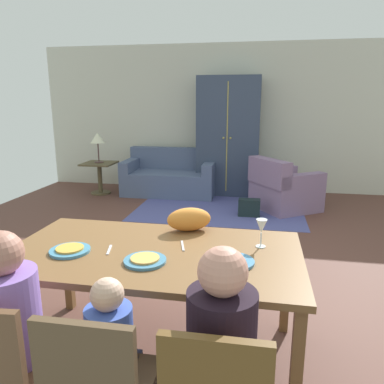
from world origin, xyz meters
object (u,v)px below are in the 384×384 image
(plate_near_child, at_px, (145,261))
(side_table, at_px, (100,174))
(wine_glass, at_px, (261,227))
(table_lamp, at_px, (98,139))
(person_man, at_px, (16,343))
(person_child, at_px, (114,371))
(plate_near_woman, at_px, (233,262))
(cat, at_px, (189,219))
(couch, at_px, (171,177))
(plate_near_man, at_px, (70,251))
(armchair, at_px, (283,190))
(person_woman, at_px, (221,369))
(armoire, at_px, (228,137))
(dining_table, at_px, (154,260))
(handbag, at_px, (249,208))

(plate_near_child, height_order, side_table, plate_near_child)
(wine_glass, distance_m, table_lamp, 4.95)
(plate_near_child, height_order, person_man, person_man)
(person_child, relative_size, side_table, 1.59)
(plate_near_woman, relative_size, person_child, 0.27)
(table_lamp, bearing_deg, cat, -57.49)
(cat, distance_m, side_table, 4.50)
(wine_glass, bearing_deg, couch, 111.11)
(person_child, height_order, side_table, person_child)
(plate_near_man, relative_size, cat, 0.78)
(armchair, bearing_deg, person_man, -108.99)
(plate_near_child, height_order, person_woman, person_woman)
(person_woman, bearing_deg, person_child, -179.42)
(person_woman, bearing_deg, armchair, 83.47)
(person_child, height_order, cat, cat)
(wine_glass, distance_m, armchair, 3.63)
(armoire, xyz_separation_m, side_table, (-2.31, -0.47, -0.67))
(dining_table, distance_m, couch, 4.56)
(wine_glass, bearing_deg, armchair, 84.39)
(armchair, bearing_deg, couch, 160.92)
(person_man, height_order, armchair, person_man)
(person_man, distance_m, handbag, 4.11)
(person_man, distance_m, armoire, 5.39)
(plate_near_woman, relative_size, side_table, 0.43)
(armoire, bearing_deg, wine_glass, -82.25)
(person_man, xyz_separation_m, handbag, (1.02, 3.96, -0.38))
(plate_near_woman, bearing_deg, couch, 108.14)
(plate_near_child, height_order, person_child, person_child)
(person_woman, height_order, armoire, armoire)
(wine_glass, relative_size, person_child, 0.20)
(person_woman, distance_m, armoire, 5.38)
(dining_table, distance_m, plate_near_man, 0.53)
(armchair, height_order, handbag, armchair)
(armoire, distance_m, table_lamp, 2.36)
(handbag, bearing_deg, plate_near_man, -106.66)
(person_woman, bearing_deg, plate_near_man, 150.75)
(person_child, relative_size, person_woman, 0.83)
(couch, bearing_deg, handbag, -37.92)
(person_man, distance_m, cat, 1.32)
(plate_near_man, height_order, person_child, person_child)
(side_table, height_order, table_lamp, table_lamp)
(person_woman, height_order, table_lamp, table_lamp)
(armoire, bearing_deg, table_lamp, -168.50)
(dining_table, distance_m, person_woman, 0.87)
(plate_near_man, height_order, armchair, armchair)
(wine_glass, xyz_separation_m, couch, (-1.64, 4.25, -0.59))
(couch, bearing_deg, plate_near_woman, -71.86)
(plate_near_man, bearing_deg, side_table, 112.12)
(dining_table, xyz_separation_m, cat, (0.15, 0.40, 0.15))
(wine_glass, distance_m, person_man, 1.51)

